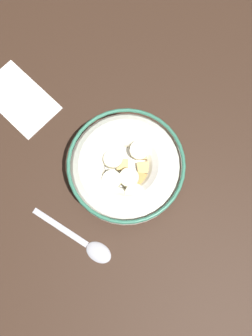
% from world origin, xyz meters
% --- Properties ---
extents(ground_plane, '(1.06, 1.06, 0.02)m').
position_xyz_m(ground_plane, '(0.00, 0.00, -0.01)').
color(ground_plane, '#332116').
extents(cereal_bowl, '(0.19, 0.19, 0.06)m').
position_xyz_m(cereal_bowl, '(0.00, -0.00, 0.03)').
color(cereal_bowl, silver).
rests_on(cereal_bowl, ground_plane).
extents(spoon, '(0.16, 0.04, 0.01)m').
position_xyz_m(spoon, '(-0.00, -0.14, 0.00)').
color(spoon, '#A5A5AD').
rests_on(spoon, ground_plane).
extents(folded_napkin, '(0.16, 0.13, 0.00)m').
position_xyz_m(folded_napkin, '(-0.24, 0.04, 0.00)').
color(folded_napkin, white).
rests_on(folded_napkin, ground_plane).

